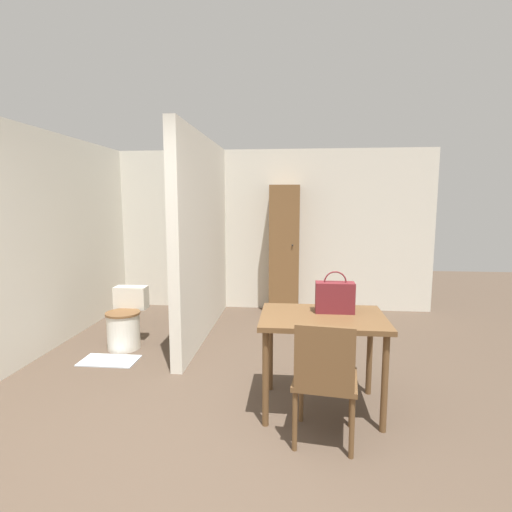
{
  "coord_description": "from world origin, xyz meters",
  "views": [
    {
      "loc": [
        0.57,
        -2.08,
        1.71
      ],
      "look_at": [
        0.19,
        1.97,
        1.15
      ],
      "focal_mm": 28.0,
      "sensor_mm": 36.0,
      "label": 1
    }
  ],
  "objects_px": {
    "handbag": "(335,297)",
    "wooden_cabinet": "(284,250)",
    "dining_table": "(322,328)",
    "wooden_chair": "(325,377)",
    "toilet": "(125,322)"
  },
  "relations": [
    {
      "from": "dining_table",
      "to": "wooden_cabinet",
      "type": "distance_m",
      "value": 2.92
    },
    {
      "from": "toilet",
      "to": "handbag",
      "type": "distance_m",
      "value": 2.64
    },
    {
      "from": "wooden_chair",
      "to": "handbag",
      "type": "distance_m",
      "value": 0.75
    },
    {
      "from": "wooden_chair",
      "to": "dining_table",
      "type": "bearing_deg",
      "value": 95.98
    },
    {
      "from": "handbag",
      "to": "wooden_cabinet",
      "type": "bearing_deg",
      "value": 99.93
    },
    {
      "from": "toilet",
      "to": "handbag",
      "type": "xyz_separation_m",
      "value": [
        2.31,
        -1.12,
        0.63
      ]
    },
    {
      "from": "toilet",
      "to": "dining_table",
      "type": "bearing_deg",
      "value": -29.02
    },
    {
      "from": "handbag",
      "to": "wooden_cabinet",
      "type": "height_order",
      "value": "wooden_cabinet"
    },
    {
      "from": "dining_table",
      "to": "wooden_chair",
      "type": "distance_m",
      "value": 0.53
    },
    {
      "from": "wooden_chair",
      "to": "toilet",
      "type": "height_order",
      "value": "wooden_chair"
    },
    {
      "from": "wooden_chair",
      "to": "wooden_cabinet",
      "type": "height_order",
      "value": "wooden_cabinet"
    },
    {
      "from": "wooden_chair",
      "to": "wooden_cabinet",
      "type": "distance_m",
      "value": 3.44
    },
    {
      "from": "toilet",
      "to": "wooden_cabinet",
      "type": "bearing_deg",
      "value": 42.45
    },
    {
      "from": "dining_table",
      "to": "handbag",
      "type": "distance_m",
      "value": 0.28
    },
    {
      "from": "dining_table",
      "to": "toilet",
      "type": "bearing_deg",
      "value": 150.98
    }
  ]
}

